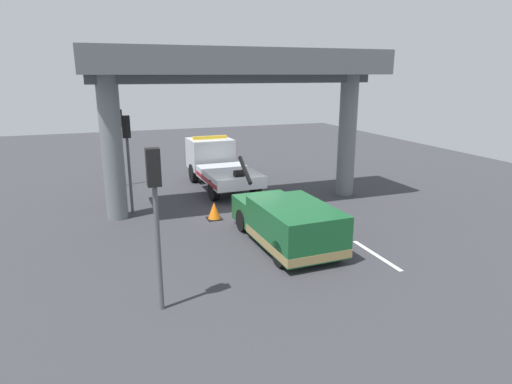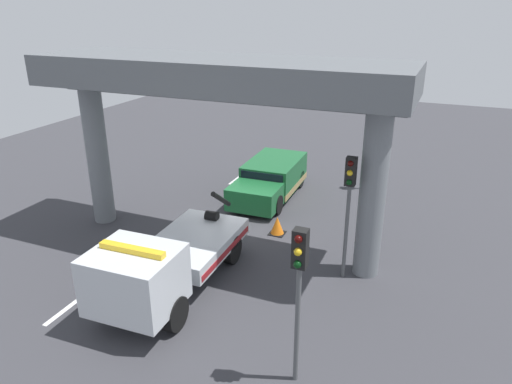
% 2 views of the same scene
% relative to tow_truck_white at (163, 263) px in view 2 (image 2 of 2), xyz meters
% --- Properties ---
extents(ground_plane, '(60.00, 40.00, 0.10)m').
position_rel_tow_truck_white_xyz_m(ground_plane, '(-4.80, -0.02, -1.25)').
color(ground_plane, '#38383D').
extents(lane_stripe_west, '(2.60, 0.16, 0.01)m').
position_rel_tow_truck_white_xyz_m(lane_stripe_west, '(-10.80, -2.41, -1.20)').
color(lane_stripe_west, silver).
rests_on(lane_stripe_west, ground).
extents(lane_stripe_mid, '(2.60, 0.16, 0.01)m').
position_rel_tow_truck_white_xyz_m(lane_stripe_mid, '(-4.80, -2.41, -1.20)').
color(lane_stripe_mid, silver).
rests_on(lane_stripe_mid, ground).
extents(lane_stripe_east, '(2.60, 0.16, 0.01)m').
position_rel_tow_truck_white_xyz_m(lane_stripe_east, '(1.20, -2.41, -1.20)').
color(lane_stripe_east, silver).
rests_on(lane_stripe_east, ground).
extents(tow_truck_white, '(7.28, 2.57, 2.46)m').
position_rel_tow_truck_white_xyz_m(tow_truck_white, '(0.00, 0.00, 0.00)').
color(tow_truck_white, silver).
rests_on(tow_truck_white, ground).
extents(towed_van_green, '(5.26, 2.34, 1.58)m').
position_rel_tow_truck_white_xyz_m(towed_van_green, '(-8.95, -0.03, -0.42)').
color(towed_van_green, '#195B2D').
rests_on(towed_van_green, ground).
extents(overpass_structure, '(3.60, 12.75, 6.76)m').
position_rel_tow_truck_white_xyz_m(overpass_structure, '(-3.84, -0.02, 4.54)').
color(overpass_structure, slate).
rests_on(overpass_structure, ground).
extents(traffic_light_near, '(0.39, 0.32, 4.12)m').
position_rel_tow_truck_white_xyz_m(traffic_light_near, '(-11.79, 4.72, 1.81)').
color(traffic_light_near, '#515456').
rests_on(traffic_light_near, ground).
extents(traffic_light_far, '(0.39, 0.32, 4.12)m').
position_rel_tow_truck_white_xyz_m(traffic_light_far, '(-3.29, 4.72, 1.81)').
color(traffic_light_far, '#515456').
rests_on(traffic_light_far, ground).
extents(traffic_light_mid, '(0.39, 0.32, 4.00)m').
position_rel_tow_truck_white_xyz_m(traffic_light_mid, '(1.71, 4.72, 1.73)').
color(traffic_light_mid, '#515456').
rests_on(traffic_light_mid, ground).
extents(traffic_cone_orange, '(0.60, 0.60, 0.71)m').
position_rel_tow_truck_white_xyz_m(traffic_cone_orange, '(-5.37, 1.64, -0.86)').
color(traffic_cone_orange, orange).
rests_on(traffic_cone_orange, ground).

